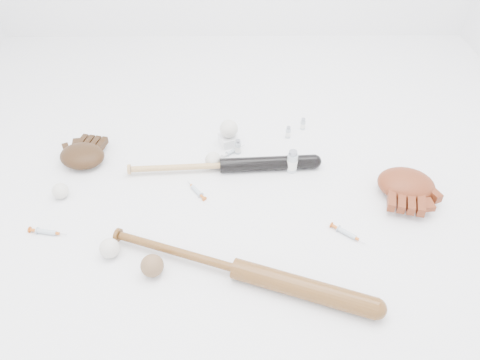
{
  "coord_description": "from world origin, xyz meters",
  "views": [
    {
      "loc": [
        0.01,
        -1.45,
        1.3
      ],
      "look_at": [
        0.03,
        -0.02,
        0.06
      ],
      "focal_mm": 35.0,
      "sensor_mm": 36.0,
      "label": 1
    }
  ],
  "objects_px": {
    "bat_wood": "(237,269)",
    "glove_dark": "(82,156)",
    "pedestal": "(229,140)",
    "bat_dark": "(222,165)"
  },
  "relations": [
    {
      "from": "bat_wood",
      "to": "pedestal",
      "type": "distance_m",
      "value": 0.76
    },
    {
      "from": "bat_wood",
      "to": "glove_dark",
      "type": "distance_m",
      "value": 0.92
    },
    {
      "from": "pedestal",
      "to": "bat_dark",
      "type": "bearing_deg",
      "value": -97.98
    },
    {
      "from": "bat_wood",
      "to": "glove_dark",
      "type": "xyz_separation_m",
      "value": [
        -0.67,
        0.62,
        0.01
      ]
    },
    {
      "from": "bat_dark",
      "to": "glove_dark",
      "type": "relative_size",
      "value": 3.62
    },
    {
      "from": "glove_dark",
      "to": "pedestal",
      "type": "bearing_deg",
      "value": 24.69
    },
    {
      "from": "bat_wood",
      "to": "glove_dark",
      "type": "relative_size",
      "value": 4.19
    },
    {
      "from": "bat_wood",
      "to": "glove_dark",
      "type": "height_order",
      "value": "glove_dark"
    },
    {
      "from": "bat_dark",
      "to": "pedestal",
      "type": "xyz_separation_m",
      "value": [
        0.03,
        0.2,
        -0.01
      ]
    },
    {
      "from": "bat_dark",
      "to": "glove_dark",
      "type": "distance_m",
      "value": 0.62
    }
  ]
}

